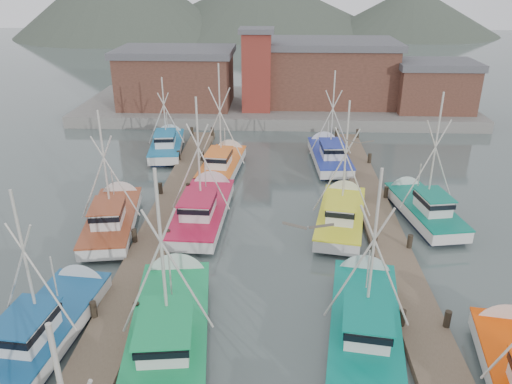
{
  "coord_description": "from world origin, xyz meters",
  "views": [
    {
      "loc": [
        0.25,
        -20.38,
        14.93
      ],
      "look_at": [
        -0.96,
        7.55,
        2.6
      ],
      "focal_mm": 35.0,
      "sensor_mm": 36.0,
      "label": 1
    }
  ],
  "objects_px": {
    "lookout_tower": "(257,69)",
    "boat_8": "(204,208)",
    "boat_12": "(223,164)",
    "boat_4": "(171,324)"
  },
  "relations": [
    {
      "from": "boat_12",
      "to": "lookout_tower",
      "type": "bearing_deg",
      "value": 88.07
    },
    {
      "from": "boat_4",
      "to": "lookout_tower",
      "type": "bearing_deg",
      "value": 79.75
    },
    {
      "from": "lookout_tower",
      "to": "boat_8",
      "type": "distance_m",
      "value": 24.51
    },
    {
      "from": "lookout_tower",
      "to": "boat_12",
      "type": "xyz_separation_m",
      "value": [
        -2.07,
        -15.52,
        -4.87
      ]
    },
    {
      "from": "boat_4",
      "to": "boat_8",
      "type": "height_order",
      "value": "boat_4"
    },
    {
      "from": "boat_4",
      "to": "boat_8",
      "type": "xyz_separation_m",
      "value": [
        -0.2,
        11.83,
        -0.0
      ]
    },
    {
      "from": "boat_8",
      "to": "boat_12",
      "type": "bearing_deg",
      "value": 89.51
    },
    {
      "from": "lookout_tower",
      "to": "boat_12",
      "type": "relative_size",
      "value": 0.89
    },
    {
      "from": "boat_8",
      "to": "boat_12",
      "type": "xyz_separation_m",
      "value": [
        0.42,
        8.37,
        0.0
      ]
    },
    {
      "from": "boat_8",
      "to": "boat_12",
      "type": "height_order",
      "value": "boat_12"
    }
  ]
}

